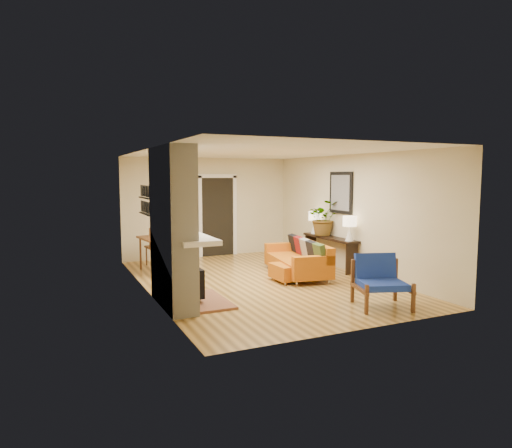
# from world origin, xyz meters

# --- Properties ---
(room_shell) EXTENTS (6.50, 6.50, 6.50)m
(room_shell) POSITION_xyz_m (0.60, 2.63, 1.24)
(room_shell) COLOR tan
(room_shell) RESTS_ON ground
(fireplace) EXTENTS (1.09, 1.68, 2.60)m
(fireplace) POSITION_xyz_m (-2.00, -1.00, 1.24)
(fireplace) COLOR white
(fireplace) RESTS_ON ground
(sofa) EXTENTS (1.17, 2.12, 0.79)m
(sofa) POSITION_xyz_m (1.03, 0.17, 0.35)
(sofa) COLOR silver
(sofa) RESTS_ON ground
(ottoman) EXTENTS (0.70, 0.70, 0.35)m
(ottoman) POSITION_xyz_m (0.58, -0.23, 0.20)
(ottoman) COLOR silver
(ottoman) RESTS_ON ground
(blue_chair) EXTENTS (1.01, 1.00, 0.84)m
(blue_chair) POSITION_xyz_m (1.05, -2.39, 0.46)
(blue_chair) COLOR brown
(blue_chair) RESTS_ON ground
(dining_table) EXTENTS (0.87, 1.78, 0.94)m
(dining_table) POSITION_xyz_m (-1.58, 1.82, 0.62)
(dining_table) COLOR brown
(dining_table) RESTS_ON ground
(console_table) EXTENTS (0.34, 1.85, 0.72)m
(console_table) POSITION_xyz_m (2.07, 0.59, 0.58)
(console_table) COLOR black
(console_table) RESTS_ON ground
(lamp_near) EXTENTS (0.30, 0.30, 0.54)m
(lamp_near) POSITION_xyz_m (2.07, -0.16, 1.06)
(lamp_near) COLOR white
(lamp_near) RESTS_ON console_table
(lamp_far) EXTENTS (0.30, 0.30, 0.54)m
(lamp_far) POSITION_xyz_m (2.07, 1.27, 1.06)
(lamp_far) COLOR white
(lamp_far) RESTS_ON console_table
(houseplant) EXTENTS (0.92, 0.85, 0.85)m
(houseplant) POSITION_xyz_m (2.06, 0.84, 1.15)
(houseplant) COLOR #1E5919
(houseplant) RESTS_ON console_table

